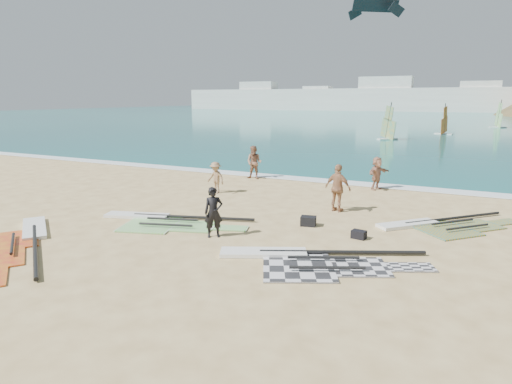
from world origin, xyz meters
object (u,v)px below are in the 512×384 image
at_px(rig_red, 17,241).
at_px(gear_bag_near, 308,221).
at_px(rig_grey, 306,260).
at_px(beachgoer_right, 377,173).
at_px(rig_green, 161,221).
at_px(beachgoer_left, 254,162).
at_px(beachgoer_back, 338,188).
at_px(rig_orange, 441,225).
at_px(person_wetsuit, 214,212).
at_px(beachgoer_mid, 216,178).
at_px(gear_bag_far, 359,234).

height_order(rig_red, gear_bag_near, gear_bag_near).
distance_m(rig_grey, beachgoer_right, 11.09).
xyz_separation_m(rig_green, beachgoer_left, (-0.73, 9.59, 0.92)).
relative_size(beachgoer_back, beachgoer_right, 1.16).
height_order(rig_green, rig_orange, rig_green).
height_order(rig_grey, person_wetsuit, person_wetsuit).
relative_size(rig_red, beachgoer_back, 2.73).
relative_size(rig_orange, beachgoer_left, 2.56).
bearing_deg(rig_red, beachgoer_back, 82.16).
distance_m(rig_green, rig_orange, 10.45).
height_order(beachgoer_mid, beachgoer_back, beachgoer_back).
bearing_deg(gear_bag_far, beachgoer_back, 117.01).
distance_m(beachgoer_mid, beachgoer_right, 8.26).
xyz_separation_m(rig_red, gear_bag_near, (7.97, 5.98, 0.13)).
bearing_deg(rig_grey, person_wetsuit, 143.16).
bearing_deg(rig_grey, beachgoer_mid, 111.77).
bearing_deg(beachgoer_back, gear_bag_near, 95.88).
bearing_deg(beachgoer_back, rig_orange, -171.22).
bearing_deg(beachgoer_back, beachgoer_right, -81.74).
xyz_separation_m(rig_green, beachgoer_right, (6.27, 9.64, 0.80)).
relative_size(rig_orange, rig_red, 0.91).
bearing_deg(gear_bag_near, rig_grey, -72.08).
height_order(person_wetsuit, beachgoer_left, beachgoer_left).
distance_m(beachgoer_left, beachgoer_right, 7.00).
relative_size(person_wetsuit, beachgoer_mid, 1.10).
height_order(gear_bag_near, beachgoer_back, beachgoer_back).
height_order(gear_bag_far, beachgoer_left, beachgoer_left).
relative_size(rig_orange, beachgoer_back, 2.49).
bearing_deg(person_wetsuit, gear_bag_far, -13.21).
height_order(rig_grey, rig_red, rig_red).
distance_m(gear_bag_near, beachgoer_mid, 6.86).
relative_size(rig_red, gear_bag_far, 11.73).
height_order(rig_orange, gear_bag_far, gear_bag_far).
xyz_separation_m(rig_orange, beachgoer_mid, (-10.42, 1.31, 0.73)).
relative_size(rig_green, beachgoer_mid, 3.90).
relative_size(gear_bag_far, beachgoer_back, 0.23).
relative_size(rig_green, rig_red, 1.12).
relative_size(rig_grey, beachgoer_mid, 3.96).
bearing_deg(rig_green, gear_bag_far, -6.58).
xyz_separation_m(beachgoer_mid, beachgoer_right, (7.04, 4.33, 0.07)).
distance_m(gear_bag_far, person_wetsuit, 4.96).
relative_size(gear_bag_far, beachgoer_mid, 0.30).
distance_m(beachgoer_left, beachgoer_back, 8.16).
bearing_deg(beachgoer_left, rig_orange, -32.11).
distance_m(rig_grey, rig_orange, 6.37).
height_order(rig_green, beachgoer_mid, beachgoer_mid).
bearing_deg(gear_bag_far, rig_green, -169.67).
distance_m(rig_green, beachgoer_right, 11.52).
bearing_deg(beachgoer_mid, rig_orange, 4.83).
distance_m(rig_orange, gear_bag_far, 3.62).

